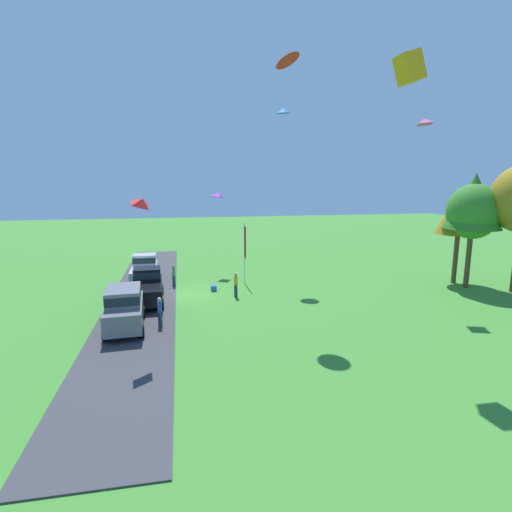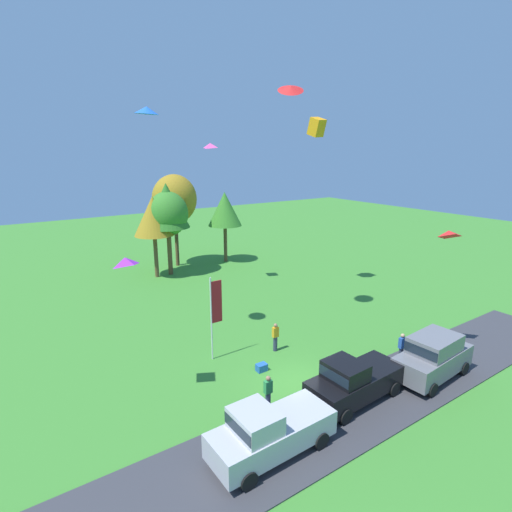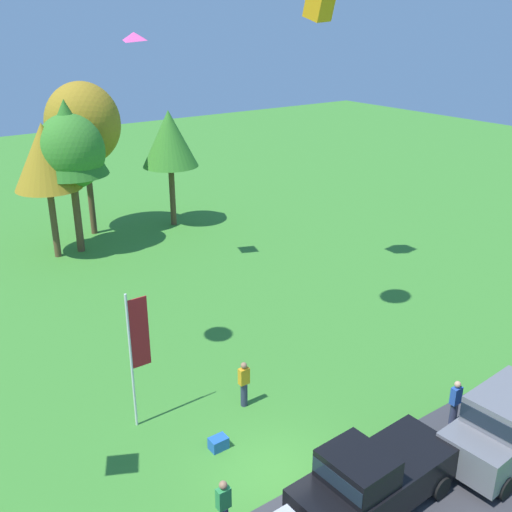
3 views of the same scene
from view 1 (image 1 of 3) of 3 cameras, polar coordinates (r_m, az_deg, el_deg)
The scene contains 19 objects.
ground_plane at distance 28.86m, azimuth -9.98°, elevation -5.50°, with size 120.00×120.00×0.00m, color #3D842D.
pavement_strip at distance 28.98m, azimuth -15.74°, elevation -5.63°, with size 36.00×4.40×0.06m, color #38383D.
car_pickup_far_end at distance 32.63m, azimuth -15.64°, elevation -1.84°, with size 5.04×2.13×2.14m.
car_pickup_by_flagpole at distance 27.51m, azimuth -15.26°, elevation -4.15°, with size 5.08×2.22×2.14m.
car_suv_near_entrance at distance 22.89m, azimuth -18.32°, elevation -6.86°, with size 4.72×2.30×2.28m.
person_beside_suv at distance 30.97m, azimuth -11.67°, elevation -2.76°, with size 0.36×0.24×1.71m.
person_on_lawn at distance 27.75m, azimuth -2.91°, elevation -4.13°, with size 0.36×0.24×1.71m.
person_watching_sky at distance 22.82m, azimuth -13.57°, elevation -7.77°, with size 0.36×0.24×1.71m.
tree_right_of_center at distance 34.53m, azimuth 27.12°, elevation 5.68°, with size 3.53×3.53×7.45m.
tree_far_left at distance 33.48m, azimuth 28.69°, elevation 6.84°, with size 4.04×4.04×8.53m.
tree_far_right at distance 33.46m, azimuth 28.60°, elevation 5.55°, with size 3.68×3.68×7.78m.
flag_banner at distance 30.62m, azimuth -1.60°, elevation 1.41°, with size 0.71×0.08×4.78m.
cooler_box at distance 29.63m, azimuth -6.07°, elevation -4.57°, with size 0.56×0.40×0.40m, color blue.
kite_diamond_high_right at distance 19.18m, azimuth -15.88°, elevation 7.38°, with size 1.03×0.70×0.33m, color red.
kite_box_mid_center at distance 21.22m, azimuth 21.08°, elevation 23.79°, with size 0.92×0.92×1.29m, color orange.
kite_diamond_high_left at distance 34.99m, azimuth -5.37°, elevation 8.68°, with size 0.91×0.91×0.37m, color purple.
kite_delta_topmost at distance 25.43m, azimuth 4.42°, elevation 26.29°, with size 1.52×1.52×0.26m, color red.
kite_diamond_near_flag at distance 29.03m, azimuth 22.89°, elevation 17.28°, with size 1.02×0.90×0.36m, color #EA4C9E.
kite_delta_over_trees at distance 33.20m, azimuth 3.89°, elevation 20.00°, with size 1.27×1.27×0.37m, color blue.
Camera 1 is at (27.72, -0.24, 8.03)m, focal length 28.00 mm.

